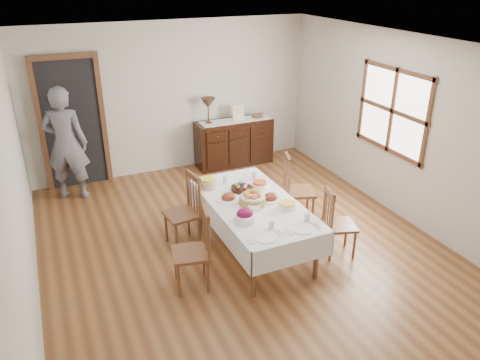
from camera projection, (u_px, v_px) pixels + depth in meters
name	position (u px, v px, depth m)	size (l,w,h in m)	color
ground	(243.00, 248.00, 6.16)	(6.00, 6.00, 0.00)	brown
room_shell	(219.00, 121.00, 5.77)	(5.02, 6.02, 2.65)	white
dining_table	(254.00, 208.00, 5.88)	(1.05, 2.03, 0.70)	white
chair_left_near	(195.00, 248.00, 5.25)	(0.48, 0.48, 0.98)	brown
chair_left_far	(185.00, 210.00, 6.09)	(0.46, 0.46, 0.98)	brown
chair_right_near	(337.00, 222.00, 5.87)	(0.47, 0.47, 0.91)	brown
chair_right_far	(296.00, 188.00, 6.65)	(0.54, 0.54, 1.02)	brown
sideboard	(234.00, 142.00, 8.62)	(1.41, 0.51, 0.84)	black
person	(65.00, 140.00, 7.15)	(0.60, 0.38, 1.92)	slate
bread_basket	(252.00, 199.00, 5.76)	(0.33, 0.33, 0.18)	olive
egg_basket	(241.00, 188.00, 6.14)	(0.27, 0.27, 0.11)	black
ham_platter_a	(229.00, 198.00, 5.90)	(0.32, 0.32, 0.11)	white
ham_platter_b	(271.00, 198.00, 5.90)	(0.29, 0.29, 0.11)	white
beet_bowl	(245.00, 216.00, 5.39)	(0.26, 0.26, 0.16)	white
carrot_bowl	(260.00, 185.00, 6.23)	(0.23, 0.23, 0.08)	white
pineapple_bowl	(208.00, 183.00, 6.20)	(0.23, 0.23, 0.14)	tan
casserole_dish	(287.00, 205.00, 5.70)	(0.22, 0.22, 0.08)	white
butter_dish	(254.00, 208.00, 5.64)	(0.14, 0.09, 0.07)	white
setting_left	(267.00, 233.00, 5.13)	(0.42, 0.31, 0.10)	white
setting_right	(304.00, 225.00, 5.29)	(0.42, 0.31, 0.10)	white
glass_far_a	(225.00, 180.00, 6.34)	(0.06, 0.06, 0.10)	silver
glass_far_b	(254.00, 175.00, 6.47)	(0.07, 0.07, 0.10)	silver
runner	(236.00, 120.00, 8.44)	(1.30, 0.35, 0.01)	white
table_lamp	(208.00, 104.00, 8.15)	(0.26, 0.26, 0.46)	brown
picture_frame	(238.00, 113.00, 8.41)	(0.22, 0.08, 0.28)	beige
deco_bowl	(257.00, 116.00, 8.60)	(0.20, 0.20, 0.06)	brown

